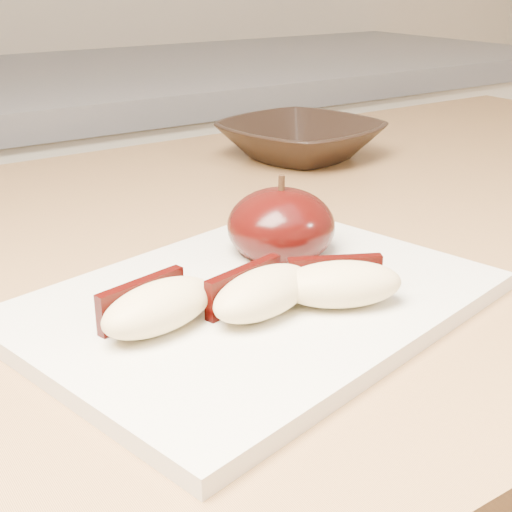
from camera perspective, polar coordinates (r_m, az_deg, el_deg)
cutting_board at (r=0.44m, az=-0.00°, el=-3.67°), size 0.32×0.26×0.01m
apple_half at (r=0.50m, az=2.01°, el=2.41°), size 0.10×0.10×0.06m
apple_wedge_a at (r=0.40m, az=-7.92°, el=-3.99°), size 0.08×0.05×0.03m
apple_wedge_b at (r=0.41m, az=0.41°, el=-2.90°), size 0.08×0.05×0.03m
apple_wedge_c at (r=0.43m, az=6.72°, el=-2.17°), size 0.08×0.07×0.03m
bowl at (r=0.80m, az=3.56°, el=9.24°), size 0.20×0.20×0.04m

